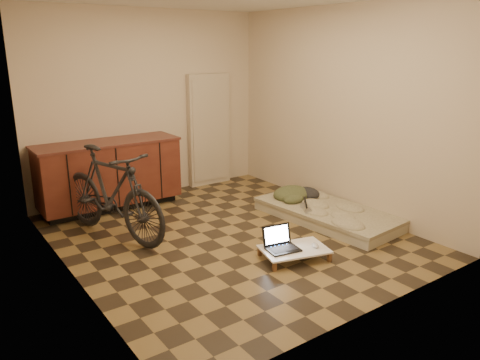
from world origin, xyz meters
TOP-DOWN VIEW (x-y plane):
  - room_shell at (0.00, 0.00)m, footprint 3.50×4.00m
  - cabinets at (-0.75, 1.70)m, footprint 1.84×0.62m
  - appliance_panel at (0.95, 1.94)m, footprint 0.70×0.10m
  - bicycle at (-1.08, 0.74)m, footprint 1.00×1.84m
  - futon at (1.30, -0.29)m, footprint 1.03×1.88m
  - clothing_pile at (1.26, 0.26)m, footprint 0.58×0.50m
  - headphones at (1.00, -0.21)m, footprint 0.33×0.33m
  - lap_desk at (0.21, -0.89)m, footprint 0.76×0.59m
  - laptop at (0.09, -0.81)m, footprint 0.36×0.34m
  - mouse at (0.40, -0.99)m, footprint 0.11×0.13m

SIDE VIEW (x-z plane):
  - futon at x=1.30m, z-range 0.00..0.16m
  - lap_desk at x=0.21m, z-range 0.04..0.15m
  - mouse at x=0.40m, z-range 0.11..0.15m
  - laptop at x=0.09m, z-range 0.05..0.27m
  - headphones at x=1.00m, z-range 0.16..0.32m
  - clothing_pile at x=1.26m, z-range 0.16..0.37m
  - cabinets at x=-0.75m, z-range 0.01..0.92m
  - bicycle at x=-1.08m, z-range 0.00..1.14m
  - appliance_panel at x=0.95m, z-range 0.00..1.70m
  - room_shell at x=0.00m, z-range 0.00..2.60m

